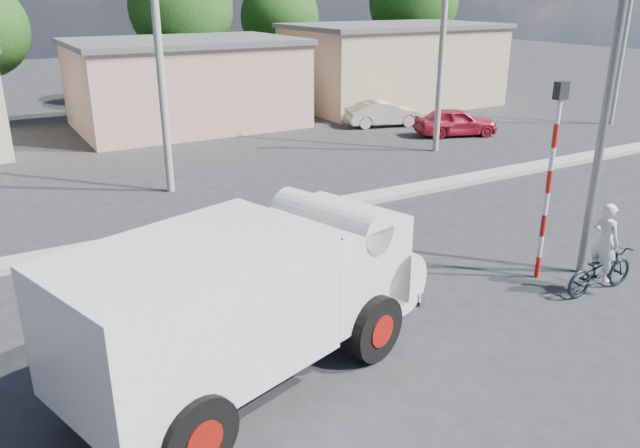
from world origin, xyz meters
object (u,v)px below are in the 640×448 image
cyclist (603,255)px  traffic_pole (551,166)px  streetlight (610,50)px  car_red (456,122)px  bicycle (600,270)px  car_cream (384,113)px  truck (256,294)px

cyclist → traffic_pole: bearing=26.9°
cyclist → streetlight: size_ratio=0.19×
car_red → traffic_pole: (-8.44, -12.31, 1.97)m
cyclist → streetlight: bearing=-22.7°
bicycle → car_cream: bearing=-19.5°
bicycle → traffic_pole: bearing=26.9°
truck → cyclist: (7.60, -0.85, -0.64)m
bicycle → car_red: car_red is taller
cyclist → car_red: bearing=-29.3°
cyclist → traffic_pole: 2.17m
cyclist → streetlight: (0.38, 0.86, 4.11)m
traffic_pole → truck: bearing=-177.4°
cyclist → traffic_pole: traffic_pole is taller
truck → car_cream: size_ratio=1.89×
bicycle → streetlight: bearing=-22.7°
car_cream → cyclist: bearing=174.8°
traffic_pole → cyclist: bearing=-64.2°
bicycle → cyclist: cyclist is taller
streetlight → traffic_pole: bearing=162.3°
car_red → streetlight: streetlight is taller
bicycle → truck: bearing=84.7°
truck → cyclist: 7.67m
traffic_pole → streetlight: bearing=-17.7°
bicycle → car_red: bearing=-29.3°
truck → bicycle: truck is taller
bicycle → car_cream: 17.96m
car_cream → traffic_pole: (-6.88, -15.66, 1.99)m
cyclist → streetlight: 4.22m
bicycle → car_red: size_ratio=0.52×
car_red → traffic_pole: bearing=165.0°
car_cream → streetlight: size_ratio=0.41×
car_red → cyclist: bearing=169.1°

